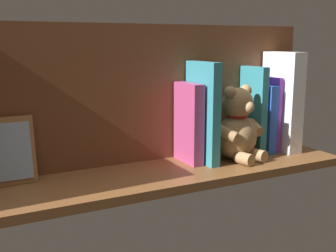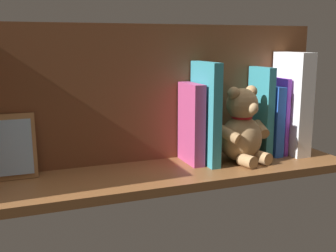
% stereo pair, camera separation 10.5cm
% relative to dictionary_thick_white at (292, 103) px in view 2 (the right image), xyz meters
% --- Properties ---
extents(ground_plane, '(0.98, 0.25, 0.02)m').
position_rel_dictionary_thick_white_xyz_m(ground_plane, '(0.39, 0.02, -0.16)').
color(ground_plane, brown).
extents(shelf_back_panel, '(0.98, 0.02, 0.37)m').
position_rel_dictionary_thick_white_xyz_m(shelf_back_panel, '(0.39, -0.08, 0.04)').
color(shelf_back_panel, brown).
rests_on(shelf_back_panel, ground_plane).
extents(dictionary_thick_white, '(0.05, 0.13, 0.29)m').
position_rel_dictionary_thick_white_xyz_m(dictionary_thick_white, '(0.00, 0.00, 0.00)').
color(dictionary_thick_white, white).
rests_on(dictionary_thick_white, ground_plane).
extents(book_0, '(0.01, 0.10, 0.22)m').
position_rel_dictionary_thick_white_xyz_m(book_0, '(0.04, -0.02, -0.04)').
color(book_0, purple).
rests_on(book_0, ground_plane).
extents(book_1, '(0.03, 0.11, 0.20)m').
position_rel_dictionary_thick_white_xyz_m(book_1, '(0.06, -0.01, -0.05)').
color(book_1, blue).
rests_on(book_1, ground_plane).
extents(book_2, '(0.02, 0.10, 0.25)m').
position_rel_dictionary_thick_white_xyz_m(book_2, '(0.09, -0.02, -0.02)').
color(book_2, teal).
rests_on(book_2, ground_plane).
extents(teddy_bear, '(0.16, 0.15, 0.20)m').
position_rel_dictionary_thick_white_xyz_m(teddy_bear, '(0.18, 0.03, -0.06)').
color(teddy_bear, tan).
rests_on(teddy_bear, ground_plane).
extents(book_3, '(0.03, 0.14, 0.27)m').
position_rel_dictionary_thick_white_xyz_m(book_3, '(0.28, 0.00, -0.01)').
color(book_3, teal).
rests_on(book_3, ground_plane).
extents(book_4, '(0.03, 0.11, 0.21)m').
position_rel_dictionary_thick_white_xyz_m(book_4, '(0.31, -0.01, -0.04)').
color(book_4, '#B23F72').
rests_on(book_4, ground_plane).
extents(picture_frame_leaning, '(0.12, 0.04, 0.16)m').
position_rel_dictionary_thick_white_xyz_m(picture_frame_leaning, '(0.76, -0.04, -0.07)').
color(picture_frame_leaning, '#9E6B3D').
rests_on(picture_frame_leaning, ground_plane).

